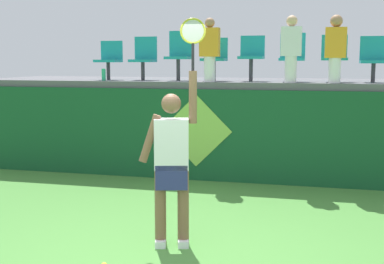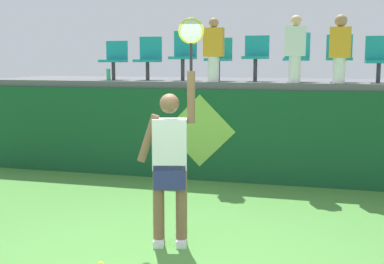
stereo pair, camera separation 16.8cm
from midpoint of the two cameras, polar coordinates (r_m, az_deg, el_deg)
ground_plane at (r=5.50m, az=-3.82°, el=-14.52°), size 40.00×40.00×0.00m
court_back_wall at (r=8.86m, az=3.49°, el=-0.40°), size 10.05×0.20×1.61m
spectator_platform at (r=9.92m, az=4.73°, el=5.52°), size 10.05×2.42×0.12m
tennis_player at (r=5.72m, az=-3.09°, el=-3.27°), size 0.74×0.35×2.57m
water_bottle at (r=9.64m, az=-10.39°, el=6.35°), size 0.07×0.07×0.22m
stadium_chair_0 at (r=10.04m, az=-9.73°, el=8.20°), size 0.44×0.42×0.75m
stadium_chair_1 at (r=9.79m, az=-5.90°, el=8.44°), size 0.44×0.42×0.82m
stadium_chair_2 at (r=9.59m, az=-1.94°, el=8.86°), size 0.44×0.42×0.92m
stadium_chair_3 at (r=9.42m, az=2.05°, el=8.48°), size 0.44×0.42×0.79m
stadium_chair_4 at (r=9.31m, az=6.20°, el=8.63°), size 0.44×0.42×0.82m
stadium_chair_5 at (r=9.25m, az=10.68°, el=8.53°), size 0.44×0.42×0.86m
stadium_chair_6 at (r=9.23m, az=15.17°, el=8.32°), size 0.44×0.42×0.82m
stadium_chair_7 at (r=9.27m, az=19.21°, el=7.93°), size 0.44×0.42×0.79m
spectator_0 at (r=8.78m, az=10.53°, el=9.27°), size 0.34×0.20×1.12m
spectator_1 at (r=8.98m, az=1.46°, el=9.30°), size 0.34×0.20×1.11m
spectator_2 at (r=8.76m, az=15.28°, el=9.13°), size 0.34×0.20×1.11m
wall_signage_mount at (r=9.02m, az=-0.07°, el=-5.43°), size 1.27×0.01×1.52m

